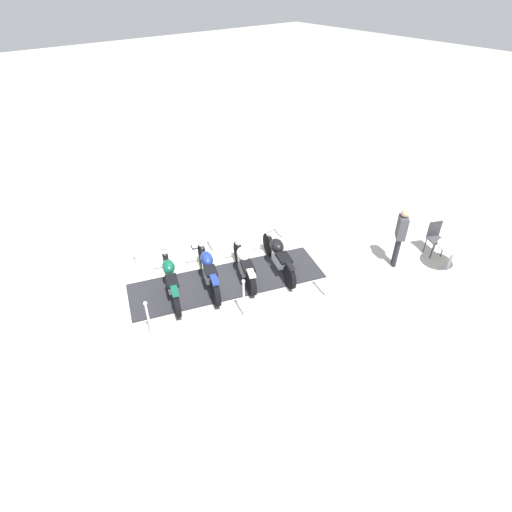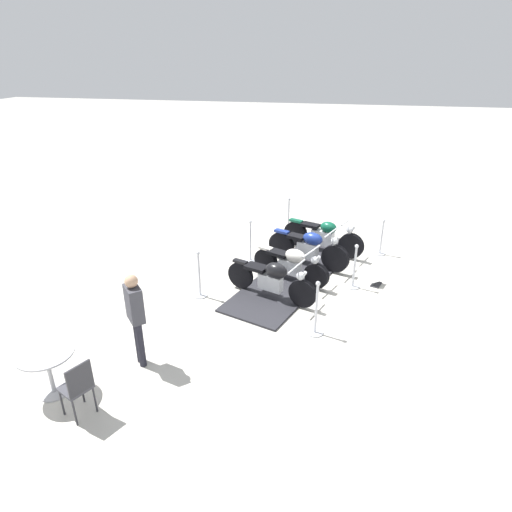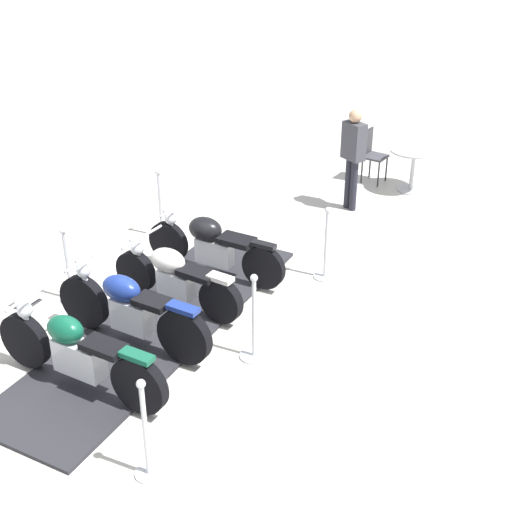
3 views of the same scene
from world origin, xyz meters
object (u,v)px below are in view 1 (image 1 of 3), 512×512
object	(u,v)px
stanchion_left_mid	(244,306)
bystander_person	(401,233)
motorcycle_black	(278,254)
cafe_table	(453,252)
motorcycle_forest	(170,278)
motorcycle_navy	(208,269)
stanchion_right_front	(283,229)
cafe_chair_near_table	(435,236)
stanchion_right_rear	(136,258)
stanchion_left_front	(327,285)
stanchion_right_mid	(213,243)
info_placard	(197,246)
motorcycle_cream	(244,263)
stanchion_left_rear	(150,326)

from	to	relation	value
stanchion_left_mid	bystander_person	distance (m)	4.68
motorcycle_black	cafe_table	size ratio (longest dim) A/B	2.40
motorcycle_black	motorcycle_forest	bearing A→B (deg)	91.26
motorcycle_black	cafe_table	bearing A→B (deg)	-108.80
motorcycle_forest	bystander_person	bearing A→B (deg)	-96.51
motorcycle_navy	stanchion_left_mid	bearing A→B (deg)	-159.27
stanchion_left_mid	bystander_person	size ratio (longest dim) A/B	0.65
stanchion_right_front	cafe_table	size ratio (longest dim) A/B	1.30
motorcycle_navy	bystander_person	size ratio (longest dim) A/B	1.21
cafe_table	bystander_person	world-z (taller)	bystander_person
motorcycle_navy	cafe_chair_near_table	xyz separation A→B (m)	(5.85, -2.79, 0.05)
stanchion_right_rear	motorcycle_black	bearing A→B (deg)	-39.51
stanchion_left_mid	stanchion_left_front	bearing A→B (deg)	-18.83
stanchion_right_rear	stanchion_left_mid	bearing A→B (deg)	-71.24
stanchion_left_mid	cafe_table	size ratio (longest dim) A/B	1.29
motorcycle_black	stanchion_left_front	distance (m)	1.62
motorcycle_forest	stanchion_right_mid	xyz separation A→B (m)	(1.82, 0.84, -0.15)
cafe_chair_near_table	stanchion_left_front	bearing A→B (deg)	-73.37
stanchion_left_mid	info_placard	distance (m)	3.29
motorcycle_cream	stanchion_right_mid	distance (m)	1.47
motorcycle_cream	motorcycle_navy	distance (m)	0.97
stanchion_right_rear	bystander_person	world-z (taller)	bystander_person
motorcycle_black	stanchion_right_mid	size ratio (longest dim) A/B	1.95
motorcycle_navy	stanchion_right_mid	distance (m)	1.47
motorcycle_forest	cafe_chair_near_table	bearing A→B (deg)	-94.07
motorcycle_navy	motorcycle_forest	size ratio (longest dim) A/B	0.96
motorcycle_cream	stanchion_right_rear	world-z (taller)	stanchion_right_rear
motorcycle_black	stanchion_left_front	xyz separation A→B (m)	(0.21, -1.60, -0.15)
motorcycle_forest	stanchion_right_front	xyz separation A→B (m)	(3.87, 0.14, -0.13)
motorcycle_cream	motorcycle_forest	world-z (taller)	motorcycle_forest
motorcycle_navy	cafe_table	distance (m)	6.54
stanchion_right_rear	stanchion_left_front	xyz separation A→B (m)	(3.19, -4.06, 0.02)
stanchion_right_mid	info_placard	bearing A→B (deg)	112.25
stanchion_left_front	bystander_person	bearing A→B (deg)	-5.78
stanchion_left_rear	cafe_table	size ratio (longest dim) A/B	1.30
motorcycle_cream	info_placard	distance (m)	2.06
stanchion_left_rear	stanchion_right_front	size ratio (longest dim) A/B	1.00
motorcycle_black	cafe_chair_near_table	distance (m)	4.57
motorcycle_black	motorcycle_navy	distance (m)	1.93
motorcycle_cream	motorcycle_navy	bearing A→B (deg)	94.27
stanchion_left_mid	stanchion_right_front	bearing A→B (deg)	33.58
stanchion_left_rear	info_placard	world-z (taller)	stanchion_left_rear
stanchion_right_front	stanchion_right_rear	size ratio (longest dim) A/B	1.14
motorcycle_navy	cafe_table	bearing A→B (deg)	-101.74
motorcycle_forest	stanchion_right_mid	world-z (taller)	stanchion_right_mid
motorcycle_navy	stanchion_left_mid	world-z (taller)	stanchion_left_mid
motorcycle_black	info_placard	world-z (taller)	motorcycle_black
motorcycle_navy	stanchion_left_mid	distance (m)	1.53
stanchion_left_mid	motorcycle_black	bearing A→B (deg)	26.15
stanchion_left_mid	info_placard	bearing A→B (deg)	77.94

